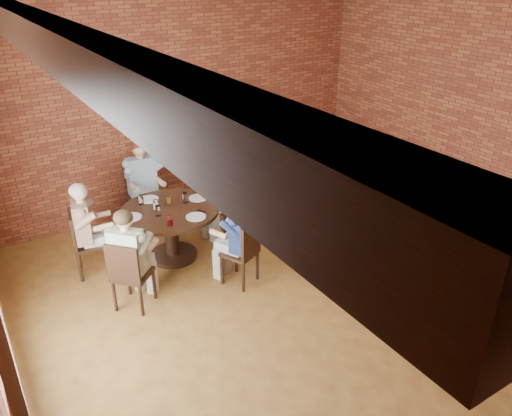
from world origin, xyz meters
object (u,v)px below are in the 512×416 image
diner_b (144,185)px  diner_c (88,230)px  smartphone (200,212)px  diner_a (225,193)px  chair_c (83,241)px  diner_d (131,259)px  chair_a (229,200)px  dining_table (171,223)px  chair_d (129,273)px  diner_e (239,239)px  chair_e (244,250)px  chair_b (143,193)px

diner_b → diner_c: diner_b is taller
smartphone → diner_a: bearing=15.6°
chair_c → diner_c: 0.16m
diner_d → diner_a: bearing=-103.5°
chair_a → diner_b: 1.32m
dining_table → chair_a: chair_a is taller
chair_d → diner_e: bearing=-140.8°
diner_a → diner_c: 2.02m
diner_c → chair_d: 1.05m
diner_d → chair_e: size_ratio=1.44×
diner_a → diner_d: (-1.79, -1.01, -0.02)m
diner_d → chair_d: bearing=90.0°
diner_a → diner_e: diner_a is taller
chair_c → diner_c: diner_c is taller
diner_c → chair_d: size_ratio=1.40×
dining_table → diner_a: 1.01m
chair_c → chair_d: size_ratio=1.00×
chair_d → smartphone: size_ratio=7.02×
smartphone → chair_a: bearing=13.4°
chair_c → diner_e: size_ratio=0.73×
diner_a → smartphone: diner_a is taller
chair_b → chair_e: (0.47, -2.26, -0.03)m
chair_e → diner_e: diner_e is taller
chair_b → diner_c: diner_c is taller
diner_c → diner_e: diner_c is taller
diner_d → smartphone: (1.13, 0.46, 0.11)m
chair_d → diner_d: size_ratio=0.71×
diner_c → diner_d: size_ratio=1.00×
diner_d → chair_c: bearing=-25.9°
diner_a → smartphone: bearing=-64.4°
diner_b → chair_c: bearing=-140.9°
diner_b → chair_c: size_ratio=1.51×
diner_a → chair_d: (-1.85, -1.06, -0.16)m
chair_d → chair_e: bearing=-143.3°
diner_d → diner_e: (1.31, -0.24, -0.02)m
dining_table → diner_d: (-0.82, -0.76, 0.11)m
diner_c → chair_e: (1.57, -1.28, -0.15)m
chair_b → smartphone: chair_b is taller
diner_a → chair_c: bearing=-103.6°
chair_a → diner_d: diner_d is taller
smartphone → chair_c: bearing=135.4°
chair_c → chair_a: bearing=-77.6°
diner_c → diner_b: bearing=-39.6°
dining_table → diner_a: diner_a is taller
dining_table → diner_b: (0.04, 1.10, 0.16)m
chair_a → chair_e: 1.44m
diner_b → smartphone: 1.43m
diner_b → diner_e: (0.44, -2.10, -0.06)m
diner_d → smartphone: bearing=-110.9°
chair_b → diner_a: bearing=-43.3°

